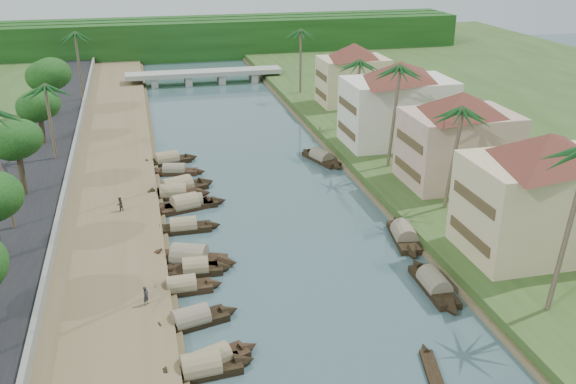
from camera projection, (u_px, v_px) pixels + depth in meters
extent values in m
plane|color=#395256|center=(307.00, 277.00, 51.94)|extent=(220.00, 220.00, 0.00)
cube|color=brown|center=(108.00, 197.00, 66.34)|extent=(10.00, 180.00, 0.80)
cube|color=#2D461C|center=(422.00, 168.00, 73.79)|extent=(16.00, 180.00, 1.20)
cube|color=black|center=(21.00, 202.00, 64.40)|extent=(8.00, 180.00, 1.40)
cube|color=gray|center=(65.00, 192.00, 65.08)|extent=(0.40, 180.00, 1.10)
cube|color=#14350E|center=(191.00, 42.00, 135.88)|extent=(120.00, 4.00, 8.00)
cube|color=#14350E|center=(189.00, 38.00, 140.38)|extent=(120.00, 4.00, 8.00)
cube|color=#14350E|center=(187.00, 35.00, 144.88)|extent=(120.00, 4.00, 8.00)
cube|color=gray|center=(204.00, 73.00, 115.95)|extent=(28.00, 4.00, 0.80)
cube|color=gray|center=(154.00, 81.00, 114.44)|extent=(1.20, 3.50, 1.80)
cube|color=gray|center=(188.00, 80.00, 115.73)|extent=(1.20, 3.50, 1.80)
cube|color=gray|center=(221.00, 78.00, 117.02)|extent=(1.20, 3.50, 1.80)
cube|color=gray|center=(253.00, 77.00, 118.30)|extent=(1.20, 3.50, 1.80)
cube|color=beige|center=(539.00, 206.00, 52.24)|extent=(12.00, 8.00, 8.00)
pyramid|color=#5B2B20|center=(549.00, 147.00, 50.31)|extent=(14.85, 14.85, 2.20)
cube|color=#4C3B23|center=(469.00, 236.00, 51.70)|extent=(0.10, 6.40, 0.90)
cube|color=#4C3B23|center=(474.00, 199.00, 50.49)|extent=(0.10, 6.40, 0.90)
cube|color=#D1A593|center=(458.00, 148.00, 66.95)|extent=(11.00, 8.00, 7.50)
pyramid|color=#5B2B20|center=(463.00, 102.00, 65.11)|extent=(14.11, 14.11, 2.20)
cube|color=#4C3B23|center=(407.00, 169.00, 66.47)|extent=(0.10, 6.40, 0.90)
cube|color=#4C3B23|center=(409.00, 141.00, 65.33)|extent=(0.10, 6.40, 0.90)
cube|color=beige|center=(397.00, 112.00, 79.23)|extent=(13.00, 8.00, 8.00)
pyramid|color=#5B2B20|center=(400.00, 71.00, 77.30)|extent=(15.59, 15.59, 2.20)
cube|color=#4C3B23|center=(347.00, 131.00, 78.59)|extent=(0.10, 6.40, 0.90)
cube|color=#4C3B23|center=(347.00, 105.00, 77.37)|extent=(0.10, 6.40, 0.90)
cube|color=beige|center=(353.00, 81.00, 97.63)|extent=(10.00, 7.00, 7.00)
pyramid|color=#5B2B20|center=(354.00, 50.00, 95.88)|extent=(12.62, 12.62, 2.20)
cube|color=#4C3B23|center=(321.00, 94.00, 97.21)|extent=(0.10, 5.60, 0.90)
cube|color=#4C3B23|center=(321.00, 76.00, 96.15)|extent=(0.10, 5.60, 0.90)
cube|color=black|center=(201.00, 371.00, 40.56)|extent=(5.28, 2.26, 0.70)
cone|color=black|center=(245.00, 361.00, 41.35)|extent=(1.64, 1.77, 1.81)
cone|color=black|center=(156.00, 379.00, 39.70)|extent=(1.64, 1.77, 1.81)
cylinder|color=#988461|center=(201.00, 366.00, 40.41)|extent=(4.07, 2.23, 1.91)
cube|color=black|center=(211.00, 364.00, 41.25)|extent=(5.35, 3.34, 0.70)
cone|color=black|center=(249.00, 348.00, 42.71)|extent=(1.89, 1.87, 1.60)
cone|color=black|center=(170.00, 379.00, 39.73)|extent=(1.89, 1.87, 1.60)
cylinder|color=#988461|center=(211.00, 359.00, 41.11)|extent=(4.25, 2.96, 1.66)
cube|color=black|center=(191.00, 323.00, 45.52)|extent=(5.59, 2.97, 0.70)
cone|color=black|center=(230.00, 311.00, 46.77)|extent=(1.87, 1.87, 1.70)
cone|color=black|center=(150.00, 333.00, 44.21)|extent=(1.87, 1.87, 1.70)
cylinder|color=gray|center=(191.00, 318.00, 45.38)|extent=(4.39, 2.73, 1.77)
cube|color=black|center=(182.00, 290.00, 49.71)|extent=(4.79, 1.76, 0.70)
cone|color=black|center=(215.00, 284.00, 50.32)|extent=(1.42, 1.49, 1.60)
cone|color=black|center=(147.00, 294.00, 49.04)|extent=(1.42, 1.49, 1.60)
cylinder|color=#988461|center=(181.00, 285.00, 49.57)|extent=(3.68, 1.79, 1.67)
cube|color=black|center=(196.00, 271.00, 52.40)|extent=(4.43, 1.88, 0.70)
cone|color=black|center=(225.00, 268.00, 52.79)|extent=(1.36, 1.57, 1.65)
cone|color=black|center=(166.00, 273.00, 51.94)|extent=(1.36, 1.57, 1.65)
cylinder|color=#988461|center=(195.00, 267.00, 52.25)|extent=(3.41, 1.90, 1.75)
cube|color=black|center=(190.00, 261.00, 54.08)|extent=(6.43, 4.35, 0.70)
cone|color=black|center=(228.00, 263.00, 53.55)|extent=(2.39, 2.49, 2.15)
cone|color=black|center=(151.00, 257.00, 54.55)|extent=(2.39, 2.49, 2.15)
cylinder|color=gray|center=(189.00, 257.00, 53.94)|extent=(5.15, 3.87, 2.26)
cube|color=black|center=(183.00, 229.00, 59.73)|extent=(5.17, 1.67, 0.70)
cone|color=black|center=(214.00, 226.00, 60.29)|extent=(1.49, 1.47, 1.63)
cone|color=black|center=(152.00, 231.00, 59.11)|extent=(1.49, 1.47, 1.63)
cylinder|color=#988461|center=(183.00, 226.00, 59.59)|extent=(3.96, 1.72, 1.69)
cube|color=black|center=(185.00, 207.00, 64.43)|extent=(5.78, 3.40, 0.70)
cone|color=black|center=(213.00, 201.00, 65.75)|extent=(2.03, 2.18, 1.99)
cone|color=black|center=(156.00, 213.00, 63.05)|extent=(2.03, 2.18, 1.99)
cylinder|color=#988461|center=(185.00, 204.00, 64.28)|extent=(4.56, 3.14, 2.11)
cube|color=black|center=(189.00, 206.00, 64.81)|extent=(5.80, 2.12, 0.70)
cone|color=black|center=(220.00, 201.00, 65.67)|extent=(1.73, 1.64, 1.71)
cone|color=black|center=(157.00, 209.00, 63.88)|extent=(1.73, 1.64, 1.71)
cylinder|color=gray|center=(189.00, 202.00, 64.66)|extent=(4.47, 2.09, 1.76)
cube|color=black|center=(174.00, 196.00, 67.24)|extent=(5.85, 2.39, 0.70)
cone|color=black|center=(204.00, 193.00, 67.63)|extent=(1.80, 1.83, 1.86)
cone|color=black|center=(143.00, 197.00, 66.80)|extent=(1.80, 1.83, 1.86)
cylinder|color=#988461|center=(173.00, 192.00, 67.10)|extent=(4.52, 2.34, 1.94)
cube|color=black|center=(177.00, 190.00, 68.64)|extent=(6.78, 4.33, 0.70)
cone|color=black|center=(207.00, 183.00, 70.46)|extent=(2.44, 2.51, 2.18)
cone|color=black|center=(146.00, 197.00, 66.75)|extent=(2.44, 2.51, 2.18)
cylinder|color=#988461|center=(177.00, 187.00, 68.49)|extent=(5.39, 3.87, 2.29)
cube|color=black|center=(174.00, 173.00, 73.63)|extent=(5.46, 2.57, 0.70)
cone|color=black|center=(200.00, 172.00, 73.65)|extent=(1.74, 1.61, 1.49)
cone|color=black|center=(149.00, 172.00, 73.56)|extent=(1.74, 1.61, 1.49)
cylinder|color=gray|center=(174.00, 169.00, 73.49)|extent=(4.26, 2.36, 1.52)
cube|color=black|center=(167.00, 162.00, 76.94)|extent=(5.90, 3.05, 0.70)
cone|color=black|center=(192.00, 158.00, 78.20)|extent=(1.95, 1.97, 1.83)
cone|color=black|center=(141.00, 165.00, 75.62)|extent=(1.95, 1.97, 1.83)
cylinder|color=#988461|center=(167.00, 159.00, 76.80)|extent=(4.62, 2.82, 1.91)
cube|color=black|center=(434.00, 287.00, 50.05)|extent=(1.93, 6.32, 0.70)
cone|color=black|center=(416.00, 265.00, 53.17)|extent=(1.65, 1.82, 1.81)
cone|color=black|center=(454.00, 311.00, 46.86)|extent=(1.65, 1.82, 1.81)
cylinder|color=gray|center=(434.00, 283.00, 49.90)|extent=(1.97, 4.84, 1.86)
cube|color=black|center=(404.00, 238.00, 58.05)|extent=(2.91, 6.36, 0.70)
cone|color=black|center=(396.00, 221.00, 61.15)|extent=(2.01, 2.02, 1.95)
cone|color=black|center=(414.00, 255.00, 54.88)|extent=(2.01, 2.02, 1.95)
cylinder|color=gray|center=(404.00, 234.00, 57.90)|extent=(2.75, 4.94, 2.02)
cube|color=black|center=(321.00, 160.00, 77.75)|extent=(3.57, 6.25, 0.70)
cone|color=black|center=(306.00, 152.00, 80.34)|extent=(2.02, 2.11, 1.74)
cone|color=black|center=(338.00, 167.00, 75.10)|extent=(2.02, 2.11, 1.74)
cylinder|color=gray|center=(321.00, 157.00, 77.61)|extent=(3.17, 4.93, 1.79)
cube|color=black|center=(434.00, 375.00, 40.34)|extent=(1.97, 4.97, 0.35)
cone|color=black|center=(425.00, 349.00, 42.88)|extent=(1.14, 1.39, 0.89)
cube|color=black|center=(192.00, 316.00, 46.54)|extent=(3.97, 1.01, 0.35)
cone|color=black|center=(222.00, 311.00, 47.08)|extent=(1.02, 0.91, 0.88)
cone|color=black|center=(161.00, 320.00, 45.99)|extent=(1.02, 0.91, 0.88)
cube|color=black|center=(168.00, 207.00, 64.76)|extent=(3.54, 2.11, 0.35)
cone|color=black|center=(187.00, 209.00, 64.41)|extent=(1.10, 1.01, 0.71)
cone|color=black|center=(150.00, 206.00, 65.10)|extent=(1.10, 1.01, 0.71)
cylinder|color=brown|center=(564.00, 232.00, 43.10)|extent=(1.40, 0.36, 12.12)
cylinder|color=brown|center=(451.00, 159.00, 60.14)|extent=(1.32, 0.36, 9.83)
sphere|color=#184A1D|center=(456.00, 110.00, 58.34)|extent=(3.20, 3.20, 3.20)
cylinder|color=brown|center=(392.00, 117.00, 70.64)|extent=(1.15, 0.36, 11.40)
sphere|color=#184A1D|center=(395.00, 68.00, 68.56)|extent=(3.20, 3.20, 3.20)
cylinder|color=brown|center=(353.00, 94.00, 85.78)|extent=(1.48, 0.36, 8.88)
sphere|color=#184A1D|center=(354.00, 62.00, 84.16)|extent=(3.20, 3.20, 3.20)
cylinder|color=brown|center=(2.00, 170.00, 55.14)|extent=(0.98, 0.36, 11.08)
cylinder|color=brown|center=(51.00, 122.00, 73.03)|extent=(0.51, 0.36, 8.64)
sphere|color=#184A1D|center=(46.00, 86.00, 71.45)|extent=(3.20, 3.20, 3.20)
cylinder|color=brown|center=(300.00, 62.00, 103.63)|extent=(0.39, 0.36, 10.13)
sphere|color=#184A1D|center=(301.00, 31.00, 101.79)|extent=(3.20, 3.20, 3.20)
cylinder|color=brown|center=(79.00, 66.00, 98.58)|extent=(0.37, 0.36, 10.31)
sphere|color=#184A1D|center=(75.00, 34.00, 96.70)|extent=(3.20, 3.20, 3.20)
cylinder|color=brown|center=(22.00, 176.00, 63.85)|extent=(0.60, 0.60, 3.92)
ellipsoid|color=#14350E|center=(16.00, 140.00, 62.42)|extent=(4.51, 4.51, 3.71)
cylinder|color=brown|center=(42.00, 130.00, 79.43)|extent=(0.60, 0.60, 3.29)
ellipsoid|color=#14350E|center=(39.00, 106.00, 78.24)|extent=(4.62, 4.62, 3.80)
cylinder|color=brown|center=(53.00, 102.00, 91.34)|extent=(0.60, 0.60, 3.96)
ellipsoid|color=#14350E|center=(49.00, 75.00, 89.90)|extent=(5.44, 5.44, 4.48)
cylinder|color=brown|center=(429.00, 125.00, 82.36)|extent=(0.60, 0.60, 3.32)
ellipsoid|color=#14350E|center=(431.00, 101.00, 81.15)|extent=(4.46, 4.46, 3.67)
imported|color=#292931|center=(146.00, 296.00, 46.40)|extent=(0.58, 0.64, 1.46)
imported|color=#2D2A1F|center=(120.00, 204.00, 61.89)|extent=(0.87, 0.86, 1.41)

